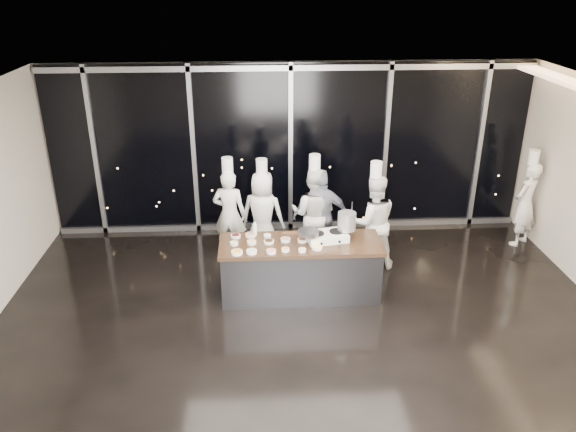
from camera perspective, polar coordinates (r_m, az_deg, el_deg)
name	(u,v)px	position (r m, az deg, el deg)	size (l,w,h in m)	color
ground	(305,327)	(8.18, 1.74, -11.20)	(9.00, 9.00, 0.00)	black
room_shell	(321,179)	(7.15, 3.37, 3.77)	(9.02, 7.02, 3.21)	beige
window_wall	(290,149)	(10.59, 0.25, 6.80)	(8.90, 0.11, 3.20)	black
demo_counter	(300,269)	(8.70, 1.27, -5.36)	(2.46, 0.86, 0.90)	#3B3B40
stove	(327,236)	(8.56, 3.95, -2.07)	(0.67, 0.48, 0.14)	white
frying_pan	(308,233)	(8.42, 2.03, -1.70)	(0.58, 0.38, 0.05)	slate
stock_pot	(347,221)	(8.58, 5.99, -0.52)	(0.28, 0.28, 0.28)	#BDBDC0
prep_bowls	(267,244)	(8.40, -2.14, -2.85)	(1.37, 0.73, 0.05)	white
squeeze_bottle	(255,228)	(8.69, -3.39, -1.27)	(0.07, 0.07, 0.24)	silver
chef_far_left	(230,213)	(9.77, -5.96, 0.30)	(0.65, 0.49, 1.82)	silver
chef_left	(263,213)	(9.77, -2.60, 0.26)	(0.87, 0.69, 1.79)	silver
chef_center	(314,213)	(9.66, 2.62, 0.27)	(0.97, 0.85, 1.89)	silver
guest	(321,216)	(9.61, 3.39, -0.01)	(0.98, 0.44, 1.64)	#131B35
chef_right	(373,221)	(9.46, 8.61, -0.54)	(0.82, 0.65, 1.88)	silver
chef_side	(525,203)	(11.02, 22.95, 1.23)	(0.69, 0.65, 1.81)	silver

